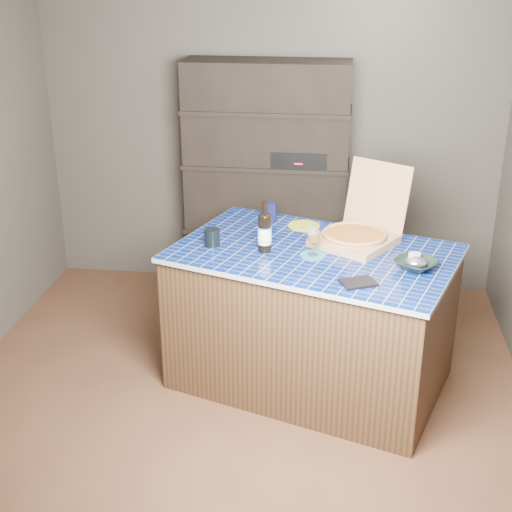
# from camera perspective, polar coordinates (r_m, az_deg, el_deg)

# --- Properties ---
(room) EXTENTS (3.50, 3.50, 3.50)m
(room) POSITION_cam_1_polar(r_m,az_deg,el_deg) (3.86, -1.71, 4.34)
(room) COLOR brown
(room) RESTS_ON ground
(shelving_unit) EXTENTS (1.20, 0.41, 1.80)m
(shelving_unit) POSITION_cam_1_polar(r_m,az_deg,el_deg) (5.40, 0.91, 5.94)
(shelving_unit) COLOR black
(shelving_unit) RESTS_ON floor
(kitchen_island) EXTENTS (1.84, 1.47, 0.88)m
(kitchen_island) POSITION_cam_1_polar(r_m,az_deg,el_deg) (4.38, 4.51, -4.92)
(kitchen_island) COLOR #45301B
(kitchen_island) RESTS_ON floor
(pizza_box) EXTENTS (0.62, 0.65, 0.45)m
(pizza_box) POSITION_cam_1_polar(r_m,az_deg,el_deg) (4.31, 8.07, 1.81)
(pizza_box) COLOR tan
(pizza_box) RESTS_ON kitchen_island
(mead_bottle) EXTENTS (0.08, 0.08, 0.31)m
(mead_bottle) POSITION_cam_1_polar(r_m,az_deg,el_deg) (4.13, 0.70, 1.95)
(mead_bottle) COLOR black
(mead_bottle) RESTS_ON kitchen_island
(teal_trivet) EXTENTS (0.15, 0.15, 0.01)m
(teal_trivet) POSITION_cam_1_polar(r_m,az_deg,el_deg) (4.12, 4.57, 0.06)
(teal_trivet) COLOR teal
(teal_trivet) RESTS_ON kitchen_island
(wine_glass) EXTENTS (0.08, 0.08, 0.17)m
(wine_glass) POSITION_cam_1_polar(r_m,az_deg,el_deg) (4.08, 4.62, 1.62)
(wine_glass) COLOR white
(wine_glass) RESTS_ON teal_trivet
(tumbler) EXTENTS (0.09, 0.09, 0.10)m
(tumbler) POSITION_cam_1_polar(r_m,az_deg,el_deg) (4.25, -3.54, 1.51)
(tumbler) COLOR black
(tumbler) RESTS_ON kitchen_island
(dvd_case) EXTENTS (0.22, 0.19, 0.01)m
(dvd_case) POSITION_cam_1_polar(r_m,az_deg,el_deg) (3.79, 8.17, -2.12)
(dvd_case) COLOR black
(dvd_case) RESTS_ON kitchen_island
(bowl) EXTENTS (0.31, 0.31, 0.06)m
(bowl) POSITION_cam_1_polar(r_m,az_deg,el_deg) (4.03, 12.68, -0.65)
(bowl) COLOR black
(bowl) RESTS_ON kitchen_island
(foil_contents) EXTENTS (0.12, 0.10, 0.06)m
(foil_contents) POSITION_cam_1_polar(r_m,az_deg,el_deg) (4.02, 12.69, -0.49)
(foil_contents) COLOR silver
(foil_contents) RESTS_ON bowl
(white_jar) EXTENTS (0.07, 0.07, 0.06)m
(white_jar) POSITION_cam_1_polar(r_m,az_deg,el_deg) (4.09, 12.56, -0.21)
(white_jar) COLOR silver
(white_jar) RESTS_ON kitchen_island
(navy_cup) EXTENTS (0.08, 0.08, 0.13)m
(navy_cup) POSITION_cam_1_polar(r_m,az_deg,el_deg) (4.63, 1.18, 3.53)
(navy_cup) COLOR #0E1134
(navy_cup) RESTS_ON kitchen_island
(green_trivet) EXTENTS (0.20, 0.20, 0.01)m
(green_trivet) POSITION_cam_1_polar(r_m,az_deg,el_deg) (4.58, 3.86, 2.45)
(green_trivet) COLOR gold
(green_trivet) RESTS_ON kitchen_island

